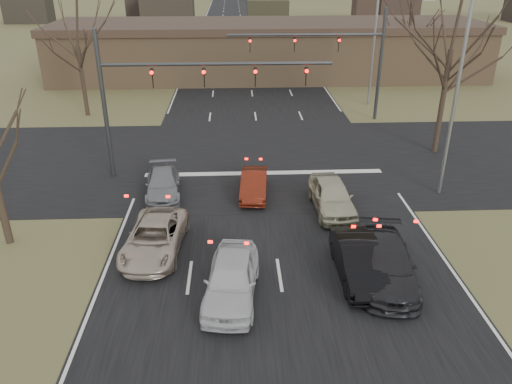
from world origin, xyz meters
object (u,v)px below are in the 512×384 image
mast_arm_near (165,86)px  car_silver_suv (155,238)px  car_white_sedan (231,279)px  car_grey_ahead (163,184)px  building (269,49)px  streetlight_right_near (454,87)px  car_red_ahead (254,184)px  mast_arm_far (343,52)px  car_charcoal_sedan (387,264)px  streetlight_right_far (372,35)px  car_black_hatch (359,261)px  car_silver_ahead (332,196)px

mast_arm_near → car_silver_suv: (0.17, -8.04, -4.40)m
car_white_sedan → car_grey_ahead: bearing=118.7°
car_silver_suv → car_white_sedan: size_ratio=1.07×
mast_arm_near → car_silver_suv: 9.17m
mast_arm_near → car_white_sedan: 12.49m
building → streetlight_right_near: streetlight_right_near is taller
car_silver_suv → mast_arm_near: bearing=96.0°
car_white_sedan → car_red_ahead: car_white_sedan is taller
mast_arm_near → streetlight_right_near: 14.38m
mast_arm_near → mast_arm_far: (11.41, 10.00, -0.06)m
mast_arm_near → mast_arm_far: size_ratio=1.09×
car_charcoal_sedan → car_grey_ahead: size_ratio=1.18×
car_charcoal_sedan → streetlight_right_far: bearing=85.6°
streetlight_right_far → car_grey_ahead: bearing=-131.6°
mast_arm_near → car_silver_suv: bearing=-88.8°
streetlight_right_far → building: bearing=123.6°
mast_arm_far → car_black_hatch: (-3.18, -20.24, -4.30)m
streetlight_right_far → car_red_ahead: bearing=-120.8°
mast_arm_near → car_black_hatch: (8.23, -10.24, -4.35)m
car_red_ahead → car_silver_ahead: bearing=-21.7°
car_white_sedan → mast_arm_near: bearing=113.3°
building → car_black_hatch: size_ratio=9.70×
mast_arm_near → car_white_sedan: size_ratio=2.67×
car_white_sedan → streetlight_right_near: bearing=44.2°
car_charcoal_sedan → mast_arm_near: bearing=139.3°
car_black_hatch → car_charcoal_sedan: car_black_hatch is taller
mast_arm_far → streetlight_right_near: size_ratio=1.11×
building → car_silver_suv: 33.85m
streetlight_right_near → mast_arm_far: bearing=101.5°
streetlight_right_near → car_grey_ahead: bearing=178.2°
car_black_hatch → car_charcoal_sedan: 1.05m
car_silver_suv → car_black_hatch: bearing=-10.6°
building → car_silver_suv: building is taller
mast_arm_near → car_grey_ahead: (-0.16, -2.54, -4.46)m
streetlight_right_far → car_red_ahead: size_ratio=2.67×
car_silver_suv → car_grey_ahead: (-0.33, 5.50, -0.06)m
streetlight_right_far → car_white_sedan: bearing=-113.9°
streetlight_right_far → car_black_hatch: 25.52m
car_silver_suv → car_red_ahead: (4.36, 5.25, -0.06)m
car_white_sedan → car_grey_ahead: 9.38m
car_grey_ahead → streetlight_right_near: bearing=-7.7°
car_charcoal_sedan → streetlight_right_near: bearing=65.1°
car_white_sedan → car_black_hatch: size_ratio=1.04×
car_black_hatch → car_red_ahead: (-3.70, 7.45, -0.10)m
building → streetlight_right_far: streetlight_right_far is taller
mast_arm_far → car_grey_ahead: bearing=-132.7°
car_silver_suv → car_silver_ahead: size_ratio=1.09×
car_white_sedan → car_silver_ahead: size_ratio=1.02×
streetlight_right_near → car_silver_ahead: bearing=-164.3°
car_white_sedan → car_black_hatch: car_white_sedan is taller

